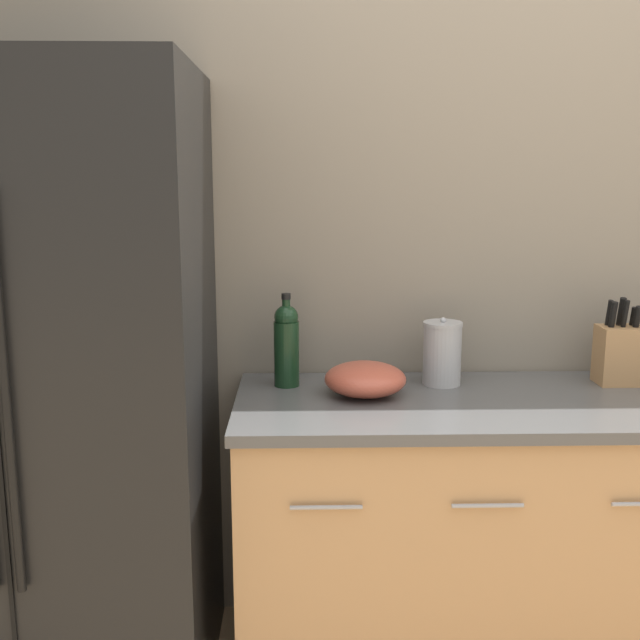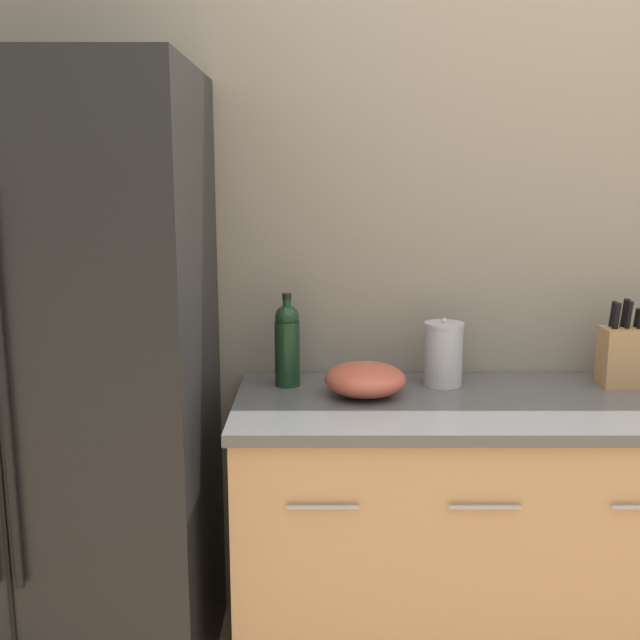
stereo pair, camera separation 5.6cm
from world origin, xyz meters
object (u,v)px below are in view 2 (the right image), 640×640
Objects in this scene: mixing_bowl at (366,379)px; refrigerator at (47,391)px; wine_bottle at (288,343)px; steel_canister at (444,354)px; knife_block at (624,355)px.

refrigerator is at bearing -174.79° from mixing_bowl.
wine_bottle is at bearing 15.67° from refrigerator.
refrigerator is at bearing -170.45° from steel_canister.
refrigerator is 6.55× the size of knife_block.
refrigerator reaches higher than mixing_bowl.
knife_block is at bearing 6.21° from refrigerator.
refrigerator is 1.26m from steel_canister.
knife_block is 0.59m from steel_canister.
refrigerator is at bearing -173.79° from knife_block.
wine_bottle reaches higher than mixing_bowl.
knife_block is at bearing -0.89° from steel_canister.
refrigerator is 1.84m from knife_block.
steel_canister is at bearing 24.31° from mixing_bowl.
wine_bottle is at bearing 179.80° from knife_block.
knife_block is 1.12× the size of mixing_bowl.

